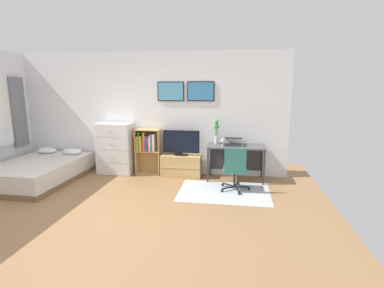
{
  "coord_description": "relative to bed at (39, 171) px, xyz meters",
  "views": [
    {
      "loc": [
        1.95,
        -3.96,
        1.98
      ],
      "look_at": [
        1.11,
        1.5,
        0.87
      ],
      "focal_mm": 27.38,
      "sensor_mm": 36.0,
      "label": 1
    }
  ],
  "objects": [
    {
      "name": "desk",
      "position": [
        4.06,
        0.81,
        0.38
      ],
      "size": [
        1.19,
        0.57,
        0.74
      ],
      "color": "#4C4C4F",
      "rests_on": "ground_plane"
    },
    {
      "name": "laptop",
      "position": [
        3.99,
        0.83,
        0.59
      ],
      "size": [
        0.41,
        0.43,
        0.16
      ],
      "rotation": [
        0.0,
        0.0,
        -0.1
      ],
      "color": "#333338",
      "rests_on": "desk"
    },
    {
      "name": "computer_mouse",
      "position": [
        4.23,
        0.7,
        0.54
      ],
      "size": [
        0.06,
        0.1,
        0.03
      ],
      "primitive_type": "ellipsoid",
      "color": "#262628",
      "rests_on": "desk"
    },
    {
      "name": "ground_plane",
      "position": [
        2.11,
        -1.35,
        -0.22
      ],
      "size": [
        7.2,
        7.2,
        0.0
      ],
      "primitive_type": "plane",
      "color": "#936B44"
    },
    {
      "name": "dresser",
      "position": [
        1.37,
        0.8,
        0.36
      ],
      "size": [
        0.78,
        0.46,
        1.15
      ],
      "color": "silver",
      "rests_on": "ground_plane"
    },
    {
      "name": "television",
      "position": [
        2.88,
        0.79,
        0.53
      ],
      "size": [
        0.8,
        0.16,
        0.55
      ],
      "color": "black",
      "rests_on": "tv_stand"
    },
    {
      "name": "area_rug",
      "position": [
        3.86,
        -0.05,
        -0.21
      ],
      "size": [
        1.7,
        1.2,
        0.01
      ],
      "primitive_type": "cube",
      "color": "#B2B7BC",
      "rests_on": "ground_plane"
    },
    {
      "name": "bed",
      "position": [
        0.0,
        0.0,
        0.0
      ],
      "size": [
        1.5,
        2.06,
        0.56
      ],
      "rotation": [
        0.0,
        0.0,
        -0.02
      ],
      "color": "brown",
      "rests_on": "ground_plane"
    },
    {
      "name": "wine_glass",
      "position": [
        3.78,
        0.64,
        0.66
      ],
      "size": [
        0.07,
        0.07,
        0.18
      ],
      "color": "silver",
      "rests_on": "desk"
    },
    {
      "name": "office_chair",
      "position": [
        4.05,
        0.02,
        0.24
      ],
      "size": [
        0.56,
        0.58,
        0.86
      ],
      "rotation": [
        0.0,
        0.0,
        0.03
      ],
      "color": "#232326",
      "rests_on": "ground_plane"
    },
    {
      "name": "tv_stand",
      "position": [
        2.88,
        0.82,
        0.02
      ],
      "size": [
        0.87,
        0.41,
        0.48
      ],
      "color": "tan",
      "rests_on": "ground_plane"
    },
    {
      "name": "bamboo_vase",
      "position": [
        3.63,
        0.89,
        0.77
      ],
      "size": [
        0.11,
        0.1,
        0.51
      ],
      "color": "silver",
      "rests_on": "desk"
    },
    {
      "name": "wall_back_with_posters",
      "position": [
        2.12,
        1.08,
        1.14
      ],
      "size": [
        6.12,
        0.09,
        2.7
      ],
      "color": "white",
      "rests_on": "ground_plane"
    },
    {
      "name": "bookshelf",
      "position": [
        2.1,
        0.86,
        0.4
      ],
      "size": [
        0.55,
        0.3,
        1.02
      ],
      "color": "tan",
      "rests_on": "ground_plane"
    }
  ]
}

